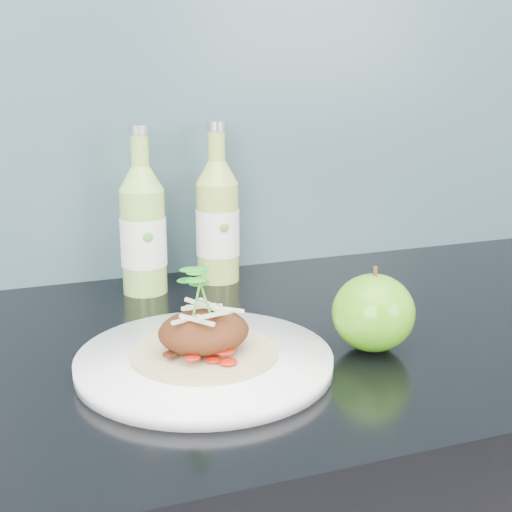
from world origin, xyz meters
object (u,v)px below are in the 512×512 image
at_px(cider_bottle_right, 218,222).
at_px(green_apple, 373,313).
at_px(cider_bottle_left, 143,231).
at_px(dinner_plate, 204,361).

bearing_deg(cider_bottle_right, green_apple, -80.99).
bearing_deg(cider_bottle_right, cider_bottle_left, -176.97).
height_order(dinner_plate, green_apple, green_apple).
bearing_deg(dinner_plate, cider_bottle_right, 69.99).
relative_size(cider_bottle_left, cider_bottle_right, 1.00).
height_order(dinner_plate, cider_bottle_left, cider_bottle_left).
bearing_deg(green_apple, dinner_plate, 175.55).
xyz_separation_m(dinner_plate, cider_bottle_right, (0.11, 0.30, 0.08)).
height_order(green_apple, cider_bottle_right, cider_bottle_right).
relative_size(green_apple, cider_bottle_left, 0.50).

